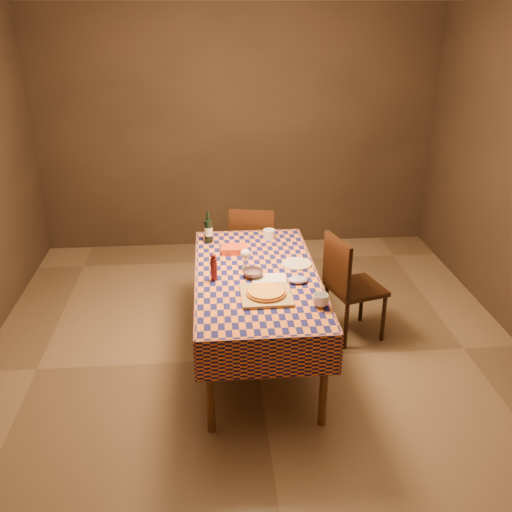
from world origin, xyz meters
The scene contains 16 objects.
room centered at (0.00, 0.00, 1.35)m, with size 5.00×5.10×2.70m.
dining_table centered at (0.00, 0.00, 0.69)m, with size 0.94×1.84×0.77m.
cutting_board centered at (0.04, -0.37, 0.78)m, with size 0.36×0.36×0.02m, color #A0854B.
pizza centered at (0.04, -0.37, 0.81)m, with size 0.34×0.34×0.03m.
pepper_mill centered at (-0.33, -0.07, 0.87)m, with size 0.06×0.06×0.21m.
bowl centered at (-0.03, -0.04, 0.79)m, with size 0.16×0.16×0.05m, color #5E464F.
wine_glass centered at (-0.08, 0.11, 0.89)m, with size 0.08×0.08×0.16m.
wine_bottle centered at (-0.36, 0.67, 0.88)m, with size 0.08×0.08×0.29m.
deli_tub centered at (0.17, 0.70, 0.81)m, with size 0.10×0.10×0.09m, color silver.
takeout_container centered at (-0.15, 0.43, 0.80)m, with size 0.22×0.15×0.05m, color #C03B19.
white_plate centered at (0.33, 0.15, 0.78)m, with size 0.23×0.23×0.01m, color silver.
tumbler centered at (0.39, -0.54, 0.81)m, with size 0.11×0.11×0.09m, color silver.
flour_patch centered at (0.09, -0.10, 0.77)m, with size 0.25×0.20×0.00m, color white.
flour_bag centered at (0.29, -0.17, 0.79)m, with size 0.15×0.11×0.04m, color #A2A9CF.
chair_far centered at (0.06, 1.13, 0.52)m, with size 0.49×0.50×0.93m.
chair_right centered at (0.80, 0.29, 0.52)m, with size 0.53×0.52×0.93m.
Camera 1 is at (-0.34, -3.92, 2.67)m, focal length 40.00 mm.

